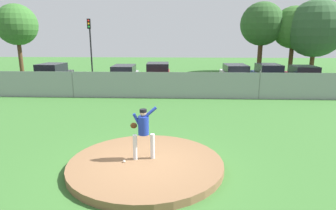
% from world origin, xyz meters
% --- Properties ---
extents(ground_plane, '(80.00, 80.00, 0.00)m').
position_xyz_m(ground_plane, '(0.00, 6.00, 0.00)').
color(ground_plane, '#386B2D').
extents(asphalt_strip, '(44.00, 7.00, 0.01)m').
position_xyz_m(asphalt_strip, '(0.00, 14.50, 0.00)').
color(asphalt_strip, '#2B2B2D').
rests_on(asphalt_strip, ground_plane).
extents(pitchers_mound, '(4.62, 4.62, 0.22)m').
position_xyz_m(pitchers_mound, '(0.00, 0.00, 0.11)').
color(pitchers_mound, brown).
rests_on(pitchers_mound, ground_plane).
extents(pitcher_youth, '(0.81, 0.32, 1.64)m').
position_xyz_m(pitcher_youth, '(-0.08, 0.17, 1.18)').
color(pitcher_youth, silver).
rests_on(pitcher_youth, pitchers_mound).
extents(baseball, '(0.07, 0.07, 0.07)m').
position_xyz_m(baseball, '(-0.63, -0.13, 0.26)').
color(baseball, white).
rests_on(baseball, pitchers_mound).
extents(chainlink_fence, '(29.63, 0.07, 1.77)m').
position_xyz_m(chainlink_fence, '(0.00, 10.00, 0.84)').
color(chainlink_fence, gray).
rests_on(chainlink_fence, ground_plane).
extents(parked_car_charcoal, '(2.14, 4.15, 1.73)m').
position_xyz_m(parked_car_charcoal, '(-9.36, 14.69, 0.81)').
color(parked_car_charcoal, '#232328').
rests_on(parked_car_charcoal, ground_plane).
extents(parked_car_navy, '(1.89, 4.43, 1.73)m').
position_xyz_m(parked_car_navy, '(7.89, 14.99, 0.82)').
color(parked_car_navy, '#161E4C').
rests_on(parked_car_navy, ground_plane).
extents(parked_car_white, '(1.92, 4.72, 1.69)m').
position_xyz_m(parked_car_white, '(5.30, 14.93, 0.81)').
color(parked_car_white, silver).
rests_on(parked_car_white, ground_plane).
extents(parked_car_red, '(2.04, 4.24, 1.81)m').
position_xyz_m(parked_car_red, '(-0.81, 14.82, 0.85)').
color(parked_car_red, '#A81919').
rests_on(parked_car_red, ground_plane).
extents(parked_car_silver, '(1.94, 4.69, 1.67)m').
position_xyz_m(parked_car_silver, '(-3.40, 14.15, 0.80)').
color(parked_car_silver, '#B7BABF').
rests_on(parked_car_silver, ground_plane).
extents(parked_car_burgundy, '(2.08, 4.11, 1.62)m').
position_xyz_m(parked_car_burgundy, '(10.54, 14.82, 0.77)').
color(parked_car_burgundy, maroon).
rests_on(parked_car_burgundy, ground_plane).
extents(traffic_cone_orange, '(0.40, 0.40, 0.55)m').
position_xyz_m(traffic_cone_orange, '(-5.20, 13.61, 0.26)').
color(traffic_cone_orange, orange).
rests_on(traffic_cone_orange, asphalt_strip).
extents(traffic_light_near, '(0.28, 0.46, 5.41)m').
position_xyz_m(traffic_light_near, '(-7.46, 19.11, 3.66)').
color(traffic_light_near, black).
rests_on(traffic_light_near, ground_plane).
extents(tree_tall_centre, '(4.04, 4.04, 6.99)m').
position_xyz_m(tree_tall_centre, '(-15.41, 21.06, 4.94)').
color(tree_tall_centre, '#4C331E').
rests_on(tree_tall_centre, ground_plane).
extents(tree_broad_left, '(4.54, 4.54, 7.39)m').
position_xyz_m(tree_broad_left, '(9.53, 24.04, 5.09)').
color(tree_broad_left, '#4C331E').
rests_on(tree_broad_left, ground_plane).
extents(tree_leaning_west, '(4.35, 4.35, 6.92)m').
position_xyz_m(tree_leaning_west, '(12.71, 23.61, 4.72)').
color(tree_leaning_west, '#4C331E').
rests_on(tree_leaning_west, ground_plane).
extents(tree_broad_right, '(5.67, 5.67, 7.43)m').
position_xyz_m(tree_broad_right, '(14.45, 22.45, 4.59)').
color(tree_broad_right, '#4C331E').
rests_on(tree_broad_right, ground_plane).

